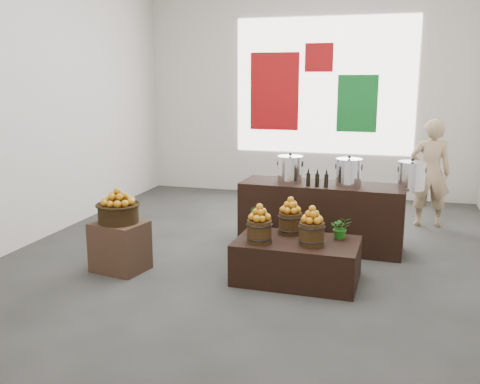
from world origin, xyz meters
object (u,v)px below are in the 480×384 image
(display_table, at_px, (297,261))
(wicker_basket, at_px, (118,214))
(crate, at_px, (120,246))
(stock_pot_left, at_px, (290,170))
(counter, at_px, (321,216))
(stock_pot_right, at_px, (411,176))
(stock_pot_center, at_px, (349,173))
(shopper, at_px, (430,173))

(display_table, bearing_deg, wicker_basket, -171.78)
(crate, relative_size, wicker_basket, 1.25)
(stock_pot_left, bearing_deg, counter, -2.57)
(stock_pot_left, xyz_separation_m, stock_pot_right, (1.49, -0.07, 0.00))
(wicker_basket, relative_size, stock_pot_left, 1.42)
(stock_pot_left, distance_m, stock_pot_center, 0.74)
(stock_pot_center, relative_size, shopper, 0.20)
(crate, xyz_separation_m, stock_pot_right, (3.14, 1.42, 0.71))
(wicker_basket, height_order, stock_pot_right, stock_pot_right)
(crate, height_order, display_table, crate)
(display_table, height_order, shopper, shopper)
(stock_pot_right, bearing_deg, display_table, -134.27)
(display_table, distance_m, counter, 1.26)
(crate, distance_m, shopper, 4.55)
(stock_pot_left, bearing_deg, shopper, 38.65)
(wicker_basket, relative_size, shopper, 0.28)
(crate, bearing_deg, stock_pot_right, 24.30)
(counter, relative_size, stock_pot_right, 6.47)
(display_table, distance_m, stock_pot_center, 1.51)
(counter, bearing_deg, shopper, 49.10)
(wicker_basket, distance_m, stock_pot_left, 2.25)
(crate, distance_m, wicker_basket, 0.38)
(stock_pot_right, bearing_deg, wicker_basket, -155.70)
(display_table, bearing_deg, stock_pot_left, 106.10)
(crate, bearing_deg, wicker_basket, 0.00)
(crate, relative_size, display_table, 0.43)
(wicker_basket, bearing_deg, shopper, 40.23)
(counter, relative_size, stock_pot_center, 6.47)
(wicker_basket, height_order, shopper, shopper)
(counter, distance_m, stock_pot_right, 1.21)
(display_table, xyz_separation_m, stock_pot_right, (1.16, 1.19, 0.77))
(counter, distance_m, stock_pot_left, 0.71)
(display_table, xyz_separation_m, counter, (0.09, 1.24, 0.19))
(stock_pot_right, distance_m, shopper, 1.55)
(wicker_basket, height_order, display_table, wicker_basket)
(counter, xyz_separation_m, stock_pot_center, (0.32, -0.01, 0.58))
(crate, xyz_separation_m, display_table, (1.98, 0.23, -0.06))
(counter, bearing_deg, stock_pot_center, -0.00)
(crate, distance_m, display_table, 1.99)
(display_table, height_order, stock_pot_center, stock_pot_center)
(display_table, relative_size, stock_pot_right, 4.11)
(crate, xyz_separation_m, shopper, (3.46, 2.92, 0.51))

